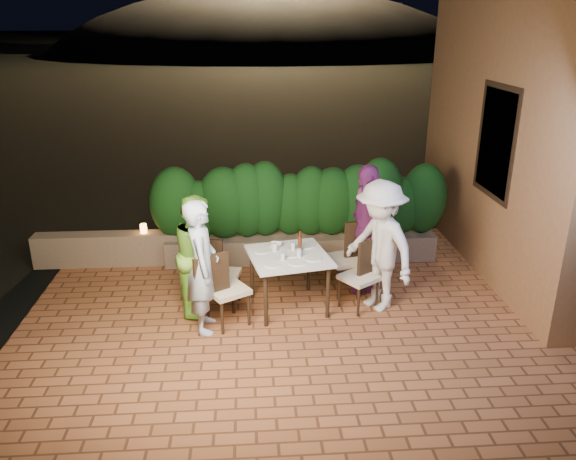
{
  "coord_description": "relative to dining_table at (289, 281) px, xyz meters",
  "views": [
    {
      "loc": [
        -0.59,
        -5.87,
        3.57
      ],
      "look_at": [
        -0.11,
        0.81,
        1.05
      ],
      "focal_mm": 35.0,
      "sensor_mm": 36.0,
      "label": 1
    }
  ],
  "objects": [
    {
      "name": "glass_sw",
      "position": [
        -0.17,
        0.13,
        0.43
      ],
      "size": [
        0.06,
        0.06,
        0.11
      ],
      "primitive_type": "cylinder",
      "color": "silver",
      "rests_on": "dining_table"
    },
    {
      "name": "plate_se",
      "position": [
        0.25,
        0.28,
        0.38
      ],
      "size": [
        0.25,
        0.25,
        0.01
      ],
      "primitive_type": "cylinder",
      "color": "white",
      "rests_on": "dining_table"
    },
    {
      "name": "window_frame",
      "position": [
        2.92,
        0.79,
        1.62
      ],
      "size": [
        0.06,
        1.15,
        1.55
      ],
      "primitive_type": "cube",
      "color": "black",
      "rests_on": "building_wall"
    },
    {
      "name": "dining_table",
      "position": [
        0.0,
        0.0,
        0.0
      ],
      "size": [
        1.15,
        1.15,
        0.75
      ],
      "primitive_type": null,
      "rotation": [
        0.0,
        0.0,
        0.2
      ],
      "color": "white",
      "rests_on": "ground"
    },
    {
      "name": "plate_sw",
      "position": [
        -0.34,
        0.13,
        0.38
      ],
      "size": [
        0.2,
        0.2,
        0.01
      ],
      "primitive_type": "cylinder",
      "color": "white",
      "rests_on": "dining_table"
    },
    {
      "name": "plate_front",
      "position": [
        0.09,
        -0.27,
        0.38
      ],
      "size": [
        0.22,
        0.22,
        0.01
      ],
      "primitive_type": "cylinder",
      "color": "white",
      "rests_on": "dining_table"
    },
    {
      "name": "parapet_lamp",
      "position": [
        -2.11,
        1.59,
        0.2
      ],
      "size": [
        0.1,
        0.1,
        0.14
      ],
      "primitive_type": "cylinder",
      "color": "orange",
      "rests_on": "parapet"
    },
    {
      "name": "window_pane",
      "position": [
        2.93,
        0.79,
        1.62
      ],
      "size": [
        0.08,
        1.0,
        1.4
      ],
      "primitive_type": "cube",
      "color": "black",
      "rests_on": "building_wall"
    },
    {
      "name": "hedge",
      "position": [
        0.31,
        1.59,
        0.57
      ],
      "size": [
        4.0,
        0.7,
        1.1
      ],
      "primitive_type": null,
      "color": "#0F360F",
      "rests_on": "planter"
    },
    {
      "name": "ground",
      "position": [
        0.11,
        -0.71,
        -0.4
      ],
      "size": [
        400.0,
        400.0,
        0.0
      ],
      "primitive_type": "plane",
      "color": "black",
      "rests_on": "ground"
    },
    {
      "name": "diner_purple",
      "position": [
        1.1,
        0.5,
        0.52
      ],
      "size": [
        0.53,
        1.09,
        1.79
      ],
      "primitive_type": "imported",
      "rotation": [
        0.0,
        0.0,
        -1.48
      ],
      "color": "#76276C",
      "rests_on": "ground"
    },
    {
      "name": "glass_ne",
      "position": [
        0.13,
        -0.07,
        0.43
      ],
      "size": [
        0.06,
        0.06,
        0.1
      ],
      "primitive_type": "cylinder",
      "color": "silver",
      "rests_on": "dining_table"
    },
    {
      "name": "glass_nw",
      "position": [
        -0.08,
        -0.17,
        0.42
      ],
      "size": [
        0.06,
        0.06,
        0.1
      ],
      "primitive_type": "cylinder",
      "color": "silver",
      "rests_on": "dining_table"
    },
    {
      "name": "building_wall",
      "position": [
        3.71,
        1.29,
        2.12
      ],
      "size": [
        1.6,
        5.0,
        5.0
      ],
      "primitive_type": "cube",
      "color": "#9A663C",
      "rests_on": "ground"
    },
    {
      "name": "planter",
      "position": [
        0.31,
        1.59,
        -0.17
      ],
      "size": [
        4.2,
        0.55,
        0.4
      ],
      "primitive_type": "cube",
      "color": "brown",
      "rests_on": "ground"
    },
    {
      "name": "beer_bottle",
      "position": [
        0.15,
        0.1,
        0.51
      ],
      "size": [
        0.05,
        0.05,
        0.28
      ],
      "primitive_type": null,
      "color": "#47200B",
      "rests_on": "dining_table"
    },
    {
      "name": "diner_blue",
      "position": [
        -1.06,
        -0.47,
        0.45
      ],
      "size": [
        0.42,
        0.62,
        1.66
      ],
      "primitive_type": "imported",
      "rotation": [
        0.0,
        0.0,
        1.62
      ],
      "color": "silver",
      "rests_on": "ground"
    },
    {
      "name": "diner_green",
      "position": [
        -1.15,
        0.03,
        0.4
      ],
      "size": [
        0.61,
        0.77,
        1.56
      ],
      "primitive_type": "imported",
      "rotation": [
        0.0,
        0.0,
        1.54
      ],
      "color": "#90E447",
      "rests_on": "ground"
    },
    {
      "name": "bowl",
      "position": [
        -0.15,
        0.3,
        0.4
      ],
      "size": [
        0.2,
        0.2,
        0.04
      ],
      "primitive_type": "imported",
      "rotation": [
        0.0,
        0.0,
        -0.2
      ],
      "color": "white",
      "rests_on": "dining_table"
    },
    {
      "name": "terrace_floor",
      "position": [
        0.11,
        -0.21,
        -0.45
      ],
      "size": [
        7.0,
        6.0,
        0.15
      ],
      "primitive_type": "cube",
      "color": "brown",
      "rests_on": "ground"
    },
    {
      "name": "chair_left_back",
      "position": [
        -0.86,
        0.09,
        0.1
      ],
      "size": [
        0.52,
        0.52,
        0.94
      ],
      "primitive_type": null,
      "rotation": [
        0.0,
        0.0,
        -0.2
      ],
      "color": "black",
      "rests_on": "ground"
    },
    {
      "name": "hill",
      "position": [
        2.11,
        59.29,
        -4.38
      ],
      "size": [
        52.0,
        40.0,
        22.0
      ],
      "primitive_type": "ellipsoid",
      "color": "black",
      "rests_on": "ground"
    },
    {
      "name": "plate_centre",
      "position": [
        0.03,
        -0.02,
        0.38
      ],
      "size": [
        0.2,
        0.2,
        0.01
      ],
      "primitive_type": "cylinder",
      "color": "white",
      "rests_on": "dining_table"
    },
    {
      "name": "chair_left_front",
      "position": [
        -0.78,
        -0.37,
        0.11
      ],
      "size": [
        0.62,
        0.62,
        0.98
      ],
      "primitive_type": null,
      "rotation": [
        0.0,
        0.0,
        0.54
      ],
      "color": "black",
      "rests_on": "ground"
    },
    {
      "name": "chair_right_back",
      "position": [
        0.82,
        0.41,
        0.13
      ],
      "size": [
        0.58,
        0.58,
        1.02
      ],
      "primitive_type": null,
      "rotation": [
        0.0,
        0.0,
        3.42
      ],
      "color": "black",
      "rests_on": "ground"
    },
    {
      "name": "plate_nw",
      "position": [
        -0.22,
        -0.31,
        0.38
      ],
      "size": [
        0.2,
        0.2,
        0.01
      ],
      "primitive_type": "cylinder",
      "color": "white",
      "rests_on": "dining_table"
    },
    {
      "name": "glass_se",
      "position": [
        0.07,
        0.16,
        0.43
      ],
      "size": [
        0.06,
        0.06,
        0.11
      ],
      "primitive_type": "cylinder",
      "color": "silver",
      "rests_on": "dining_table"
    },
    {
      "name": "parapet",
      "position": [
        -2.69,
        1.59,
        -0.12
      ],
      "size": [
        2.2,
        0.3,
        0.5
      ],
      "primitive_type": "cube",
      "color": "brown",
      "rests_on": "ground"
    },
    {
      "name": "chair_right_front",
      "position": [
        0.91,
        -0.08,
        0.08
      ],
      "size": [
        0.59,
        0.59,
        0.91
      ],
      "primitive_type": null,
      "rotation": [
        0.0,
        0.0,
        3.76
      ],
      "color": "black",
      "rests_on": "ground"
    },
    {
      "name": "plate_ne",
      "position": [
        0.3,
        -0.14,
        0.38
      ],
      "size": [
        0.24,
        0.24,
        0.01
      ],
      "primitive_type": "cylinder",
      "color": "white",
      "rests_on": "dining_table"
    },
    {
      "name": "diner_white",
      "position": [
        1.16,
        -0.08,
        0.49
      ],
      "size": [
        1.12,
        1.29,
        1.73
      ],
      "primitive_type": "imported",
      "rotation": [
        0.0,
        0.0,
        -1.03
      ],
      "color": "white",
      "rests_on": "ground"
    }
  ]
}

